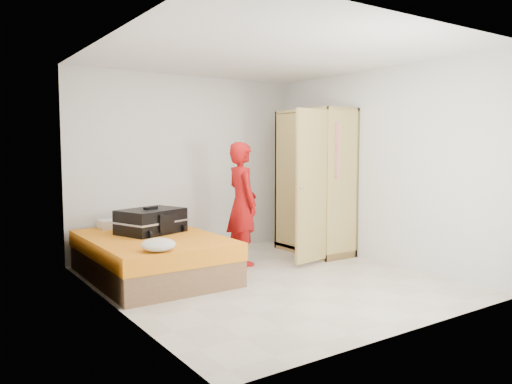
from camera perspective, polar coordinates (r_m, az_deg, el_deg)
room at (r=5.73m, az=1.30°, el=2.57°), size 4.00×4.02×2.60m
bed at (r=6.15m, az=-11.77°, el=-7.23°), size 1.42×2.02×0.50m
wardrobe at (r=7.32m, az=6.68°, el=0.72°), size 1.16×1.28×2.10m
person at (r=6.62m, az=-1.59°, el=-1.32°), size 0.47×0.64×1.63m
suitcase at (r=6.29m, az=-11.90°, el=-3.28°), size 0.90×0.77×0.33m
round_cushion at (r=5.20m, az=-11.10°, el=-5.93°), size 0.35×0.35×0.13m
pillow at (r=6.86m, az=-15.01°, el=-3.44°), size 0.61×0.32×0.11m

